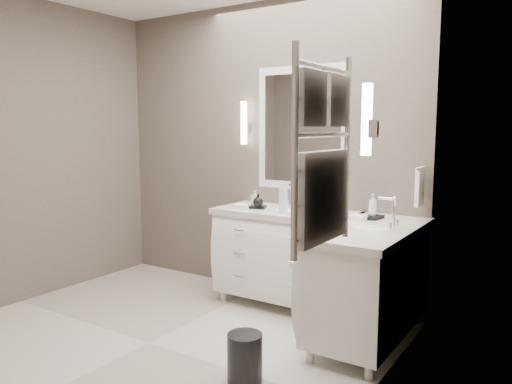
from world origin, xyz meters
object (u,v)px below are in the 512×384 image
Objects in this scene: waste_bin at (245,358)px; vanity_back at (286,251)px; vanity_right at (369,277)px; towel_ladder at (322,164)px.

vanity_back is at bearing 108.99° from waste_bin.
vanity_right is 1.60m from towel_ladder.
waste_bin is at bearing -71.01° from vanity_back.
vanity_back is 4.06× the size of waste_bin.
towel_ladder is (1.10, -1.63, 0.91)m from vanity_back.
vanity_back is 2.16m from towel_ladder.
vanity_right is (0.88, -0.33, 0.00)m from vanity_back.
vanity_back reaches higher than waste_bin.
waste_bin is (-0.43, -0.98, -0.33)m from vanity_right.
waste_bin is (-0.65, 0.32, -1.24)m from towel_ladder.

